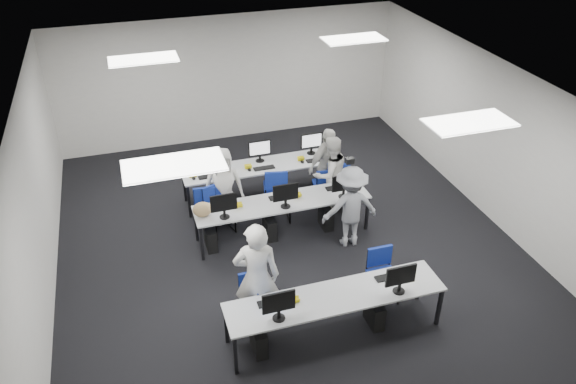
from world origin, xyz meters
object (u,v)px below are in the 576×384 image
object	(u,v)px
student_0	(257,277)
student_2	(223,186)
desk_front	(336,299)
chair_5	(206,210)
chair_1	(382,284)
chair_3	(278,205)
photographer	(350,207)
desk_mid	(283,204)
chair_6	(276,195)
chair_2	(219,218)
student_1	(330,174)
chair_4	(338,197)
student_3	(327,165)
chair_7	(324,192)
chair_0	(255,309)

from	to	relation	value
student_0	student_2	distance (m)	2.88
desk_front	chair_5	distance (m)	3.68
chair_1	chair_3	size ratio (longest dim) A/B	0.98
chair_3	photographer	distance (m)	1.60
desk_mid	student_2	size ratio (longest dim) A/B	2.10
chair_6	student_2	size ratio (longest dim) A/B	0.61
chair_2	photographer	xyz separation A→B (m)	(2.15, -1.08, 0.50)
desk_front	student_2	size ratio (longest dim) A/B	2.10
chair_1	student_1	bearing A→B (deg)	87.78
chair_1	chair_4	xyz separation A→B (m)	(0.26, 2.55, 0.02)
desk_front	student_3	bearing A→B (deg)	71.27
chair_5	student_1	size ratio (longest dim) A/B	0.57
desk_mid	student_2	bearing A→B (deg)	138.85
desk_mid	chair_6	world-z (taller)	chair_6
chair_3	chair_2	bearing A→B (deg)	-169.45
student_0	photographer	bearing A→B (deg)	-131.13
chair_4	chair_5	world-z (taller)	chair_4
chair_7	student_2	xyz separation A→B (m)	(-2.01, 0.02, 0.50)
chair_2	chair_5	world-z (taller)	chair_2
desk_front	chair_6	size ratio (longest dim) A/B	3.43
photographer	chair_7	bearing A→B (deg)	-88.72
chair_0	chair_3	size ratio (longest dim) A/B	0.94
chair_3	chair_0	bearing A→B (deg)	-106.42
chair_0	chair_7	distance (m)	3.54
chair_4	student_1	world-z (taller)	student_1
chair_7	student_2	size ratio (longest dim) A/B	0.55
chair_4	photographer	distance (m)	1.17
desk_mid	chair_2	size ratio (longest dim) A/B	3.57
desk_front	chair_7	bearing A→B (deg)	71.97
student_0	student_3	xyz separation A→B (m)	(2.21, 2.99, -0.13)
chair_6	photographer	size ratio (longest dim) A/B	0.60
chair_7	student_3	bearing A→B (deg)	63.93
photographer	chair_4	bearing A→B (deg)	-98.18
chair_5	student_0	xyz separation A→B (m)	(0.26, -2.90, 0.64)
chair_3	chair_6	xyz separation A→B (m)	(0.06, 0.35, 0.01)
desk_front	chair_2	size ratio (longest dim) A/B	3.57
student_1	photographer	xyz separation A→B (m)	(-0.08, -1.20, 0.01)
chair_3	student_3	size ratio (longest dim) A/B	0.57
chair_5	chair_7	bearing A→B (deg)	6.10
chair_0	chair_3	distance (m)	2.81
student_0	student_3	bearing A→B (deg)	-112.90
chair_0	chair_7	world-z (taller)	chair_7
chair_4	student_2	world-z (taller)	student_2
student_1	photographer	world-z (taller)	photographer
chair_3	student_2	size ratio (longest dim) A/B	0.59
chair_2	student_2	xyz separation A→B (m)	(0.17, 0.32, 0.48)
student_0	desk_front	bearing A→B (deg)	166.19
student_0	photographer	distance (m)	2.55
chair_3	student_1	xyz separation A→B (m)	(1.08, 0.05, 0.49)
chair_6	chair_7	xyz separation A→B (m)	(0.97, -0.12, -0.03)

